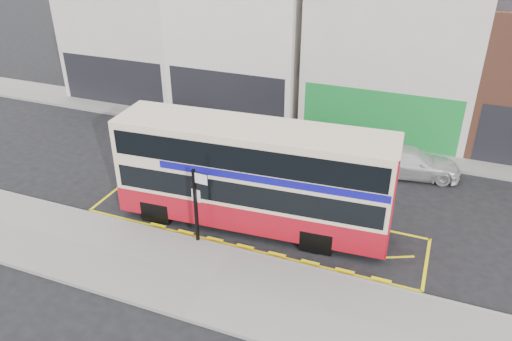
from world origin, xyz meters
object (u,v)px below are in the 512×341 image
at_px(car_white, 409,162).
at_px(street_tree_right, 390,70).
at_px(car_silver, 170,119).
at_px(street_tree_left, 93,45).
at_px(bus_stop_post, 197,199).
at_px(car_grey, 323,139).
at_px(double_decker_bus, 254,175).

bearing_deg(car_white, street_tree_right, 15.29).
distance_m(car_silver, street_tree_right, 12.63).
bearing_deg(street_tree_left, car_white, -9.54).
distance_m(car_silver, car_white, 13.57).
bearing_deg(car_silver, street_tree_right, -73.32).
bearing_deg(bus_stop_post, street_tree_right, 72.03).
bearing_deg(car_grey, street_tree_left, 89.01).
bearing_deg(street_tree_right, car_grey, -133.76).
xyz_separation_m(street_tree_left, street_tree_right, (19.02, 0.41, 0.38)).
relative_size(double_decker_bus, car_white, 2.31).
relative_size(car_silver, car_grey, 1.14).
distance_m(car_white, street_tree_left, 21.41).
distance_m(car_grey, car_white, 4.73).
xyz_separation_m(car_silver, car_grey, (8.97, 0.79, -0.11)).
height_order(bus_stop_post, car_grey, bus_stop_post).
xyz_separation_m(car_silver, car_white, (13.57, -0.33, -0.06)).
height_order(car_silver, street_tree_right, street_tree_right).
height_order(street_tree_left, street_tree_right, street_tree_right).
bearing_deg(car_white, car_grey, 65.79).
bearing_deg(street_tree_right, car_silver, -162.85).
xyz_separation_m(double_decker_bus, car_white, (5.47, 6.74, -1.61)).
relative_size(car_grey, street_tree_left, 0.74).
height_order(car_silver, street_tree_left, street_tree_left).
relative_size(double_decker_bus, car_silver, 2.50).
bearing_deg(car_silver, car_grey, -85.44).
bearing_deg(street_tree_right, street_tree_left, -178.76).
bearing_deg(street_tree_right, bus_stop_post, -111.63).
distance_m(bus_stop_post, street_tree_right, 13.83).
distance_m(car_white, street_tree_right, 5.46).
xyz_separation_m(car_grey, street_tree_right, (2.69, 2.81, 3.34)).
bearing_deg(car_grey, car_white, -96.29).
bearing_deg(street_tree_left, street_tree_right, 1.24).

